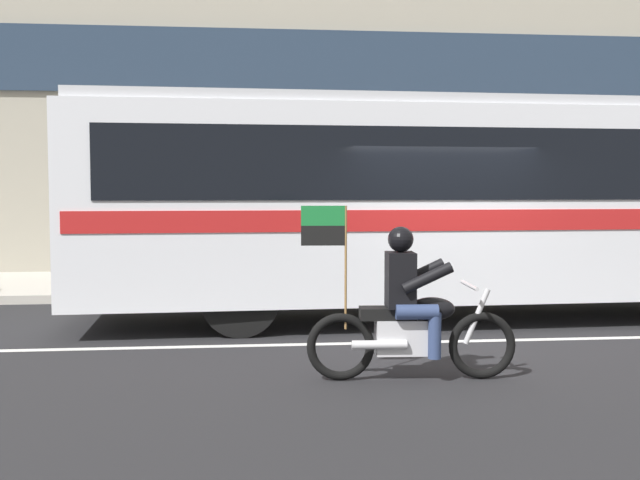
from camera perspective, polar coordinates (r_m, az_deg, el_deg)
ground_plane at (r=10.50m, az=9.14°, el=-6.87°), size 60.00×60.00×0.00m
sidewalk_curb at (r=15.41m, az=4.23°, el=-3.14°), size 28.00×3.80×0.15m
lane_center_stripe at (r=9.93m, az=10.05°, el=-7.48°), size 26.60×0.14×0.01m
transit_bus at (r=11.80m, az=13.21°, el=3.45°), size 12.63×3.07×3.22m
motorcycle_with_rider at (r=7.80m, az=6.72°, el=-5.59°), size 2.19×0.64×1.78m
fire_hydrant at (r=15.67m, az=19.04°, el=-1.60°), size 0.22×0.30×0.75m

